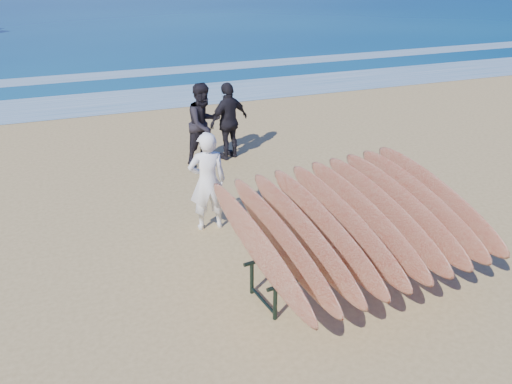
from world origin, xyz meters
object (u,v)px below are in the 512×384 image
at_px(person_white, 208,182).
at_px(person_dark_a, 204,124).
at_px(surfboard_rack, 355,221).
at_px(person_dark_b, 229,121).

distance_m(person_white, person_dark_a, 2.94).
bearing_deg(surfboard_rack, person_white, 117.99).
height_order(surfboard_rack, person_white, person_white).
height_order(surfboard_rack, person_dark_b, person_dark_b).
bearing_deg(person_white, person_dark_a, -98.88).
relative_size(person_white, person_dark_a, 0.97).
bearing_deg(person_white, surfboard_rack, 131.17).
height_order(person_white, person_dark_a, person_dark_a).
bearing_deg(person_white, person_dark_b, -108.68).
bearing_deg(person_dark_a, person_white, -130.07).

